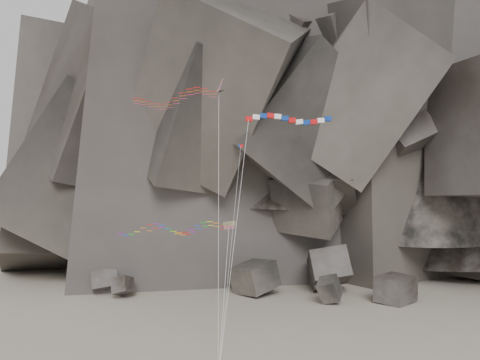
# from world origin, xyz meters

# --- Properties ---
(headland) EXTENTS (110.00, 70.00, 84.00)m
(headland) POSITION_xyz_m (0.00, 70.00, 42.00)
(headland) COLOR #4E4740
(headland) RESTS_ON ground
(boulder_field) EXTENTS (72.24, 18.97, 8.42)m
(boulder_field) POSITION_xyz_m (7.79, 35.49, 2.11)
(boulder_field) COLOR #47423F
(boulder_field) RESTS_ON ground
(delta_kite) EXTENTS (10.19, 6.25, 25.73)m
(delta_kite) POSITION_xyz_m (-6.66, 1.36, 25.61)
(delta_kite) COLOR red
(delta_kite) RESTS_ON ground
(banner_kite) EXTENTS (9.43, 6.19, 22.18)m
(banner_kite) POSITION_xyz_m (4.51, 0.66, 23.10)
(banner_kite) COLOR red
(banner_kite) RESTS_ON ground
(parafoil_kite) EXTENTS (12.81, 8.39, 12.28)m
(parafoil_kite) POSITION_xyz_m (-7.42, 3.65, 13.05)
(parafoil_kite) COLOR gold
(parafoil_kite) RESTS_ON ground
(pennant_kite) EXTENTS (0.90, 8.90, 19.83)m
(pennant_kite) POSITION_xyz_m (-0.48, 2.13, 16.00)
(pennant_kite) COLOR red
(pennant_kite) RESTS_ON ground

